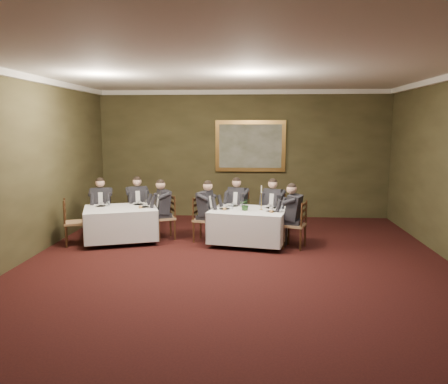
# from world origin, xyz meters

# --- Properties ---
(ground) EXTENTS (10.00, 10.00, 0.00)m
(ground) POSITION_xyz_m (0.00, 0.00, 0.00)
(ground) COLOR black
(ground) RESTS_ON ground
(ceiling) EXTENTS (8.00, 10.00, 0.10)m
(ceiling) POSITION_xyz_m (0.00, 0.00, 3.50)
(ceiling) COLOR silver
(ceiling) RESTS_ON back_wall
(back_wall) EXTENTS (8.00, 0.10, 3.50)m
(back_wall) POSITION_xyz_m (0.00, 5.00, 1.75)
(back_wall) COLOR #312D18
(back_wall) RESTS_ON ground
(front_wall) EXTENTS (8.00, 0.10, 3.50)m
(front_wall) POSITION_xyz_m (0.00, -5.00, 1.75)
(front_wall) COLOR #312D18
(front_wall) RESTS_ON ground
(left_wall) EXTENTS (0.10, 10.00, 3.50)m
(left_wall) POSITION_xyz_m (-4.00, 0.00, 1.75)
(left_wall) COLOR #312D18
(left_wall) RESTS_ON ground
(crown_molding) EXTENTS (8.00, 10.00, 0.12)m
(crown_molding) POSITION_xyz_m (0.00, 0.00, 3.44)
(crown_molding) COLOR white
(crown_molding) RESTS_ON back_wall
(table_main) EXTENTS (1.79, 1.50, 0.67)m
(table_main) POSITION_xyz_m (0.20, 2.04, 0.45)
(table_main) COLOR black
(table_main) RESTS_ON ground
(table_second) EXTENTS (1.85, 1.62, 0.67)m
(table_second) POSITION_xyz_m (-2.60, 2.06, 0.45)
(table_second) COLOR black
(table_second) RESTS_ON ground
(chair_main_backleft) EXTENTS (0.57, 0.56, 1.00)m
(chair_main_backleft) POSITION_xyz_m (-0.06, 2.92, 0.28)
(chair_main_backleft) COLOR #93704A
(chair_main_backleft) RESTS_ON ground
(diner_main_backleft) EXTENTS (0.55, 0.60, 1.35)m
(diner_main_backleft) POSITION_xyz_m (-0.06, 2.91, 0.51)
(diner_main_backleft) COLOR black
(diner_main_backleft) RESTS_ON chair_main_backleft
(chair_main_backright) EXTENTS (0.58, 0.57, 1.00)m
(chair_main_backright) POSITION_xyz_m (0.78, 2.76, 0.28)
(chair_main_backright) COLOR #93704A
(chair_main_backright) RESTS_ON ground
(diner_main_backright) EXTENTS (0.57, 0.61, 1.35)m
(diner_main_backright) POSITION_xyz_m (0.77, 2.75, 0.51)
(diner_main_backright) COLOR black
(diner_main_backright) RESTS_ON chair_main_backright
(chair_main_endleft) EXTENTS (0.53, 0.54, 1.00)m
(chair_main_endleft) POSITION_xyz_m (-0.78, 2.24, 0.28)
(chair_main_endleft) COLOR #93704A
(chair_main_endleft) RESTS_ON ground
(diner_main_endleft) EXTENTS (0.57, 0.52, 1.35)m
(diner_main_endleft) POSITION_xyz_m (-0.77, 2.24, 0.51)
(diner_main_endleft) COLOR black
(diner_main_endleft) RESTS_ON chair_main_endleft
(chair_main_endright) EXTENTS (0.55, 0.56, 1.00)m
(chair_main_endright) POSITION_xyz_m (1.18, 1.85, 0.28)
(chair_main_endright) COLOR #93704A
(chair_main_endright) RESTS_ON ground
(diner_main_endright) EXTENTS (0.59, 0.54, 1.35)m
(diner_main_endright) POSITION_xyz_m (1.17, 1.85, 0.51)
(diner_main_endright) COLOR black
(diner_main_endright) RESTS_ON chair_main_endright
(chair_sec_backleft) EXTENTS (0.54, 0.52, 1.00)m
(chair_sec_backleft) POSITION_xyz_m (-3.25, 2.68, 0.28)
(chair_sec_backleft) COLOR #93704A
(chair_sec_backleft) RESTS_ON ground
(diner_sec_backleft) EXTENTS (0.51, 0.57, 1.35)m
(diner_sec_backleft) POSITION_xyz_m (-3.24, 2.67, 0.51)
(diner_sec_backleft) COLOR black
(diner_sec_backleft) RESTS_ON chair_sec_backleft
(chair_sec_backright) EXTENTS (0.57, 0.55, 1.00)m
(chair_sec_backright) POSITION_xyz_m (-2.47, 2.95, 0.28)
(chair_sec_backright) COLOR #93704A
(chair_sec_backright) RESTS_ON ground
(diner_sec_backright) EXTENTS (0.55, 0.59, 1.35)m
(diner_sec_backright) POSITION_xyz_m (-2.46, 2.94, 0.51)
(diner_sec_backright) COLOR black
(diner_sec_backright) RESTS_ON chair_sec_backright
(chair_sec_endright) EXTENTS (0.57, 0.58, 1.00)m
(chair_sec_endright) POSITION_xyz_m (-1.68, 2.38, 0.28)
(chair_sec_endright) COLOR #93704A
(chair_sec_endright) RESTS_ON ground
(diner_sec_endright) EXTENTS (0.61, 0.57, 1.35)m
(diner_sec_endright) POSITION_xyz_m (-1.69, 2.38, 0.51)
(diner_sec_endright) COLOR black
(diner_sec_endright) RESTS_ON chair_sec_endright
(chair_sec_endleft) EXTENTS (0.55, 0.56, 1.00)m
(chair_sec_endleft) POSITION_xyz_m (-3.52, 1.75, 0.28)
(chair_sec_endleft) COLOR #93704A
(chair_sec_endleft) RESTS_ON ground
(centerpiece) EXTENTS (0.25, 0.22, 0.27)m
(centerpiece) POSITION_xyz_m (0.14, 1.96, 0.90)
(centerpiece) COLOR #2D5926
(centerpiece) RESTS_ON table_main
(candlestick) EXTENTS (0.08, 0.08, 0.54)m
(candlestick) POSITION_xyz_m (0.47, 2.06, 0.96)
(candlestick) COLOR gold
(candlestick) RESTS_ON table_main
(place_setting_table_main) EXTENTS (0.33, 0.31, 0.14)m
(place_setting_table_main) POSITION_xyz_m (-0.10, 2.48, 0.80)
(place_setting_table_main) COLOR white
(place_setting_table_main) RESTS_ON table_main
(place_setting_table_second) EXTENTS (0.33, 0.31, 0.14)m
(place_setting_table_second) POSITION_xyz_m (-3.04, 2.26, 0.80)
(place_setting_table_second) COLOR white
(place_setting_table_second) RESTS_ON table_second
(painting) EXTENTS (1.93, 0.09, 1.40)m
(painting) POSITION_xyz_m (0.20, 4.94, 1.99)
(painting) COLOR tan
(painting) RESTS_ON back_wall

